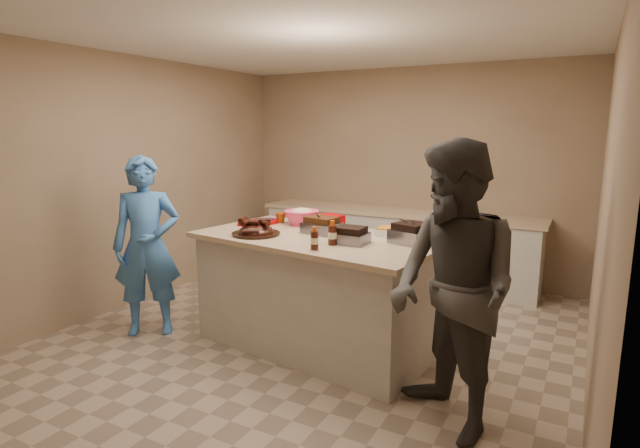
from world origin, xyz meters
The scene contains 20 objects.
room centered at (0.00, 0.00, 0.00)m, with size 4.50×5.00×2.70m, color #967C5F, non-canonical shape.
back_counter centered at (0.00, 2.20, 0.45)m, with size 3.60×0.64×0.90m, color beige, non-canonical shape.
island centered at (0.11, -0.07, 0.00)m, with size 2.12×1.12×1.00m, color beige, non-canonical shape.
rib_platter centered at (-0.39, -0.27, 1.00)m, with size 0.42×0.42×0.17m, color #39130B, non-canonical shape.
pulled_pork_tray centered at (0.08, 0.07, 1.00)m, with size 0.31×0.24×0.10m, color #47230F.
brisket_tray centered at (0.47, -0.17, 1.00)m, with size 0.28×0.23×0.08m, color black.
roasting_pan centered at (0.91, 0.08, 1.00)m, with size 0.28×0.28×0.11m, color gray.
coleslaw_bowl centered at (-0.29, 0.34, 1.00)m, with size 0.34×0.34×0.24m, color #FF427C, non-canonical shape.
sausage_plate centered at (0.19, 0.26, 1.00)m, with size 0.28×0.28×0.05m, color silver.
mac_cheese_dish centered at (0.68, 0.27, 1.00)m, with size 0.29×0.21×0.08m, color orange.
bbq_bottle_a centered at (0.33, -0.51, 1.00)m, with size 0.06×0.06×0.18m, color #39130B.
bbq_bottle_b centered at (0.37, -0.30, 1.00)m, with size 0.07×0.07×0.20m, color #39130B.
mustard_bottle centered at (-0.10, 0.15, 1.00)m, with size 0.04×0.04×0.11m, color #DDB80D.
sauce_bowl centered at (0.14, 0.20, 1.00)m, with size 0.12×0.04×0.12m, color silver.
plate_stack_large centered at (-0.65, 0.23, 1.00)m, with size 0.27×0.27×0.03m, color #9D0102.
plate_stack_small centered at (-0.75, 0.06, 1.00)m, with size 0.18×0.18×0.03m, color #9D0102.
plastic_cup centered at (-0.53, 0.33, 1.00)m, with size 0.11×0.10×0.11m, color #913F0C.
basket_stack centered at (0.00, 0.40, 1.00)m, with size 0.22×0.17×0.11m, color #9D0102.
guest_blue centered at (-1.44, -0.56, 0.00)m, with size 0.62×1.69×0.40m, color #3F7BCA.
guest_gray centered at (1.46, -0.78, 0.00)m, with size 0.91×1.87×0.71m, color #484541.
Camera 1 is at (2.16, -3.77, 1.91)m, focal length 28.00 mm.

